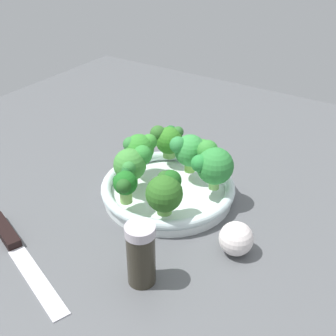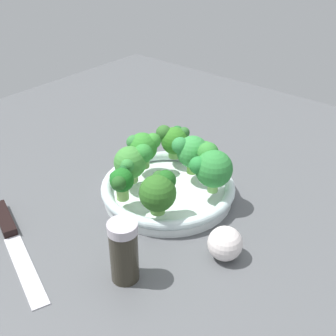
{
  "view_description": "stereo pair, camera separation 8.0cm",
  "coord_description": "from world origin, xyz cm",
  "px_view_note": "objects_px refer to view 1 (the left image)",
  "views": [
    {
      "loc": [
        54.43,
        39.63,
        48.04
      ],
      "look_at": [
        -3.26,
        1.8,
        6.37
      ],
      "focal_mm": 47.88,
      "sensor_mm": 36.0,
      "label": 1
    },
    {
      "loc": [
        49.63,
        46.09,
        48.04
      ],
      "look_at": [
        -3.26,
        1.8,
        6.37
      ],
      "focal_mm": 47.88,
      "sensor_mm": 36.0,
      "label": 2
    }
  ],
  "objects_px": {
    "bowl": "(168,189)",
    "broccoli_floret_2": "(139,148)",
    "pepper_shaker": "(141,254)",
    "garlic_bulb": "(236,239)",
    "broccoli_floret_1": "(190,150)",
    "broccoli_floret_0": "(166,191)",
    "broccoli_floret_6": "(168,139)",
    "broccoli_floret_5": "(132,164)",
    "broccoli_floret_4": "(125,184)",
    "broccoli_floret_3": "(213,164)",
    "knife": "(15,247)"
  },
  "relations": [
    {
      "from": "bowl",
      "to": "broccoli_floret_2",
      "type": "xyz_separation_m",
      "value": [
        -0.01,
        -0.07,
        0.06
      ]
    },
    {
      "from": "bowl",
      "to": "broccoli_floret_2",
      "type": "relative_size",
      "value": 3.51
    },
    {
      "from": "bowl",
      "to": "pepper_shaker",
      "type": "height_order",
      "value": "pepper_shaker"
    },
    {
      "from": "garlic_bulb",
      "to": "pepper_shaker",
      "type": "distance_m",
      "value": 0.16
    },
    {
      "from": "broccoli_floret_1",
      "to": "pepper_shaker",
      "type": "height_order",
      "value": "broccoli_floret_1"
    },
    {
      "from": "broccoli_floret_0",
      "to": "broccoli_floret_6",
      "type": "xyz_separation_m",
      "value": [
        -0.16,
        -0.1,
        -0.0
      ]
    },
    {
      "from": "bowl",
      "to": "broccoli_floret_5",
      "type": "height_order",
      "value": "broccoli_floret_5"
    },
    {
      "from": "broccoli_floret_0",
      "to": "broccoli_floret_4",
      "type": "relative_size",
      "value": 1.18
    },
    {
      "from": "garlic_bulb",
      "to": "pepper_shaker",
      "type": "xyz_separation_m",
      "value": [
        0.13,
        -0.09,
        0.02
      ]
    },
    {
      "from": "garlic_bulb",
      "to": "pepper_shaker",
      "type": "height_order",
      "value": "pepper_shaker"
    },
    {
      "from": "garlic_bulb",
      "to": "broccoli_floret_3",
      "type": "bearing_deg",
      "value": -135.22
    },
    {
      "from": "broccoli_floret_6",
      "to": "garlic_bulb",
      "type": "distance_m",
      "value": 0.27
    },
    {
      "from": "broccoli_floret_5",
      "to": "broccoli_floret_0",
      "type": "bearing_deg",
      "value": 69.15
    },
    {
      "from": "broccoli_floret_1",
      "to": "broccoli_floret_4",
      "type": "distance_m",
      "value": 0.15
    },
    {
      "from": "broccoli_floret_0",
      "to": "broccoli_floret_1",
      "type": "relative_size",
      "value": 0.93
    },
    {
      "from": "broccoli_floret_1",
      "to": "knife",
      "type": "bearing_deg",
      "value": -23.44
    },
    {
      "from": "broccoli_floret_1",
      "to": "broccoli_floret_6",
      "type": "bearing_deg",
      "value": -111.85
    },
    {
      "from": "broccoli_floret_4",
      "to": "garlic_bulb",
      "type": "height_order",
      "value": "broccoli_floret_4"
    },
    {
      "from": "broccoli_floret_4",
      "to": "knife",
      "type": "xyz_separation_m",
      "value": [
        0.16,
        -0.1,
        -0.06
      ]
    },
    {
      "from": "bowl",
      "to": "broccoli_floret_0",
      "type": "relative_size",
      "value": 3.58
    },
    {
      "from": "bowl",
      "to": "broccoli_floret_0",
      "type": "height_order",
      "value": "broccoli_floret_0"
    },
    {
      "from": "broccoli_floret_4",
      "to": "knife",
      "type": "bearing_deg",
      "value": -30.56
    },
    {
      "from": "broccoli_floret_0",
      "to": "broccoli_floret_2",
      "type": "bearing_deg",
      "value": -126.59
    },
    {
      "from": "pepper_shaker",
      "to": "bowl",
      "type": "bearing_deg",
      "value": -156.89
    },
    {
      "from": "bowl",
      "to": "broccoli_floret_0",
      "type": "distance_m",
      "value": 0.1
    },
    {
      "from": "broccoli_floret_5",
      "to": "garlic_bulb",
      "type": "relative_size",
      "value": 1.3
    },
    {
      "from": "garlic_bulb",
      "to": "pepper_shaker",
      "type": "bearing_deg",
      "value": -33.73
    },
    {
      "from": "broccoli_floret_2",
      "to": "broccoli_floret_6",
      "type": "height_order",
      "value": "broccoli_floret_2"
    },
    {
      "from": "bowl",
      "to": "broccoli_floret_1",
      "type": "relative_size",
      "value": 3.33
    },
    {
      "from": "broccoli_floret_4",
      "to": "broccoli_floret_5",
      "type": "height_order",
      "value": "broccoli_floret_5"
    },
    {
      "from": "broccoli_floret_0",
      "to": "knife",
      "type": "xyz_separation_m",
      "value": [
        0.18,
        -0.17,
        -0.07
      ]
    },
    {
      "from": "bowl",
      "to": "knife",
      "type": "xyz_separation_m",
      "value": [
        0.26,
        -0.12,
        -0.01
      ]
    },
    {
      "from": "broccoli_floret_0",
      "to": "knife",
      "type": "distance_m",
      "value": 0.26
    },
    {
      "from": "broccoli_floret_4",
      "to": "pepper_shaker",
      "type": "height_order",
      "value": "pepper_shaker"
    },
    {
      "from": "garlic_bulb",
      "to": "broccoli_floret_0",
      "type": "bearing_deg",
      "value": -87.17
    },
    {
      "from": "broccoli_floret_6",
      "to": "garlic_bulb",
      "type": "relative_size",
      "value": 1.22
    },
    {
      "from": "broccoli_floret_2",
      "to": "broccoli_floret_4",
      "type": "height_order",
      "value": "broccoli_floret_2"
    },
    {
      "from": "broccoli_floret_4",
      "to": "broccoli_floret_6",
      "type": "height_order",
      "value": "broccoli_floret_6"
    },
    {
      "from": "garlic_bulb",
      "to": "broccoli_floret_5",
      "type": "bearing_deg",
      "value": -97.81
    },
    {
      "from": "broccoli_floret_1",
      "to": "broccoli_floret_2",
      "type": "xyz_separation_m",
      "value": [
        0.04,
        -0.09,
        -0.0
      ]
    },
    {
      "from": "pepper_shaker",
      "to": "knife",
      "type": "bearing_deg",
      "value": -74.76
    },
    {
      "from": "broccoli_floret_6",
      "to": "knife",
      "type": "bearing_deg",
      "value": -11.64
    },
    {
      "from": "broccoli_floret_6",
      "to": "garlic_bulb",
      "type": "bearing_deg",
      "value": 56.27
    },
    {
      "from": "broccoli_floret_1",
      "to": "broccoli_floret_2",
      "type": "bearing_deg",
      "value": -63.64
    },
    {
      "from": "broccoli_floret_0",
      "to": "bowl",
      "type": "bearing_deg",
      "value": -149.21
    },
    {
      "from": "broccoli_floret_3",
      "to": "knife",
      "type": "relative_size",
      "value": 0.32
    },
    {
      "from": "broccoli_floret_2",
      "to": "broccoli_floret_4",
      "type": "xyz_separation_m",
      "value": [
        0.1,
        0.05,
        -0.01
      ]
    },
    {
      "from": "broccoli_floret_2",
      "to": "pepper_shaker",
      "type": "relative_size",
      "value": 0.7
    },
    {
      "from": "broccoli_floret_4",
      "to": "broccoli_floret_3",
      "type": "bearing_deg",
      "value": 140.37
    },
    {
      "from": "broccoli_floret_1",
      "to": "broccoli_floret_4",
      "type": "relative_size",
      "value": 1.27
    }
  ]
}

